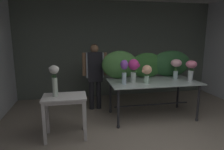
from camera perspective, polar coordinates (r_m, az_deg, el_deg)
ground_plane at (r=4.58m, az=6.38°, el=-11.91°), size 7.90×7.90×0.00m
wall_back at (r=5.96m, az=1.49°, el=7.37°), size 5.92×0.12×2.79m
display_table_glass at (r=4.42m, az=11.64°, el=-3.14°), size 1.93×1.03×0.83m
side_table_white at (r=3.57m, az=-13.55°, el=-7.65°), size 0.75×0.50×0.77m
florist at (r=4.77m, az=-5.01°, el=1.47°), size 0.59×0.24×1.61m
foliage_backdrop at (r=4.70m, az=10.06°, el=3.05°), size 2.18×0.31×0.64m
vase_violet_dahlias at (r=3.98m, az=3.53°, el=1.49°), size 0.16×0.15×0.50m
vase_blush_freesia at (r=4.68m, az=18.03°, el=2.59°), size 0.24×0.24×0.45m
vase_peach_ranunculus at (r=4.12m, az=10.06°, el=0.91°), size 0.22×0.20×0.38m
vase_magenta_peonies at (r=4.16m, az=6.29°, el=2.02°), size 0.25×0.23×0.49m
vase_rosy_roses at (r=4.53m, az=21.96°, el=1.89°), size 0.26×0.23×0.46m
vase_white_roses_tall at (r=3.47m, az=-16.33°, el=-0.96°), size 0.17×0.16×0.54m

